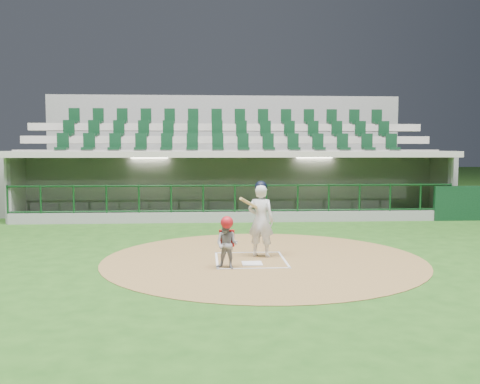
{
  "coord_description": "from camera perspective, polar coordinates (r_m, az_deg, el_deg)",
  "views": [
    {
      "loc": [
        -0.99,
        -11.99,
        2.48
      ],
      "look_at": [
        -0.05,
        2.6,
        1.3
      ],
      "focal_mm": 40.0,
      "sensor_mm": 36.0,
      "label": 1
    }
  ],
  "objects": [
    {
      "name": "ground",
      "position": [
        12.28,
        1.01,
        -7.04
      ],
      "size": [
        120.0,
        120.0,
        0.0
      ],
      "primitive_type": "plane",
      "color": "#1D4513",
      "rests_on": "ground"
    },
    {
      "name": "dirt_circle",
      "position": [
        12.11,
        2.52,
        -7.17
      ],
      "size": [
        7.2,
        7.2,
        0.01
      ],
      "primitive_type": "cylinder",
      "color": "brown",
      "rests_on": "ground"
    },
    {
      "name": "home_plate",
      "position": [
        11.59,
        1.3,
        -7.63
      ],
      "size": [
        0.43,
        0.43,
        0.02
      ],
      "primitive_type": "cube",
      "color": "white",
      "rests_on": "dirt_circle"
    },
    {
      "name": "batter_box_chalk",
      "position": [
        11.98,
        1.13,
        -7.24
      ],
      "size": [
        1.55,
        1.8,
        0.01
      ],
      "color": "white",
      "rests_on": "ground"
    },
    {
      "name": "dugout_structure",
      "position": [
        19.89,
        -0.55,
        0.25
      ],
      "size": [
        16.4,
        3.7,
        3.0
      ],
      "color": "slate",
      "rests_on": "ground"
    },
    {
      "name": "seating_deck",
      "position": [
        22.94,
        -1.23,
        1.97
      ],
      "size": [
        17.0,
        6.72,
        5.15
      ],
      "color": "slate",
      "rests_on": "ground"
    },
    {
      "name": "batter",
      "position": [
        12.22,
        2.23,
        -2.87
      ],
      "size": [
        0.9,
        0.94,
        1.75
      ],
      "color": "silver",
      "rests_on": "dirt_circle"
    },
    {
      "name": "catcher",
      "position": [
        11.06,
        -1.4,
        -5.38
      ],
      "size": [
        0.61,
        0.55,
        1.09
      ],
      "color": "gray",
      "rests_on": "dirt_circle"
    }
  ]
}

